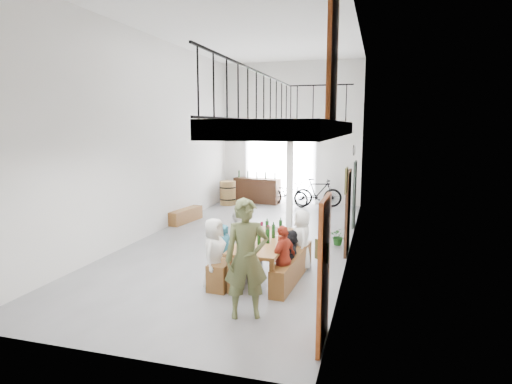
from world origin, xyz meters
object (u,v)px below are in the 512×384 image
(tasting_table, at_px, (265,244))
(bicycle_near, at_px, (288,194))
(side_bench, at_px, (186,215))
(serving_counter, at_px, (257,190))
(host_standing, at_px, (246,259))
(oak_barrel, at_px, (228,193))
(bench_inner, at_px, (237,262))

(tasting_table, distance_m, bicycle_near, 7.97)
(side_bench, relative_size, bicycle_near, 0.83)
(side_bench, bearing_deg, serving_counter, 72.90)
(side_bench, height_order, host_standing, host_standing)
(oak_barrel, relative_size, serving_counter, 0.50)
(tasting_table, xyz_separation_m, bicycle_near, (-1.17, 7.88, -0.23))
(oak_barrel, relative_size, host_standing, 0.48)
(serving_counter, xyz_separation_m, bicycle_near, (1.34, -0.32, -0.02))
(serving_counter, bearing_deg, side_bench, -97.29)
(oak_barrel, distance_m, bicycle_near, 2.34)
(tasting_table, height_order, bench_inner, tasting_table)
(tasting_table, relative_size, bench_inner, 1.04)
(host_standing, distance_m, bicycle_near, 9.79)
(bench_inner, xyz_separation_m, bicycle_near, (-0.58, 7.87, 0.22))
(oak_barrel, distance_m, serving_counter, 1.23)
(side_bench, relative_size, host_standing, 0.79)
(tasting_table, distance_m, side_bench, 5.65)
(bench_inner, distance_m, oak_barrel, 7.97)
(bench_inner, bearing_deg, bicycle_near, 97.45)
(tasting_table, height_order, oak_barrel, oak_barrel)
(bench_inner, distance_m, side_bench, 5.24)
(side_bench, bearing_deg, host_standing, -56.94)
(tasting_table, distance_m, host_standing, 1.84)
(tasting_table, bearing_deg, bicycle_near, 98.85)
(bench_inner, relative_size, oak_barrel, 2.43)
(side_bench, height_order, serving_counter, serving_counter)
(serving_counter, distance_m, host_standing, 10.37)
(host_standing, bearing_deg, bench_inner, 90.31)
(bench_inner, relative_size, bicycle_near, 1.24)
(serving_counter, bearing_deg, tasting_table, -63.18)
(tasting_table, relative_size, oak_barrel, 2.51)
(tasting_table, relative_size, side_bench, 1.54)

